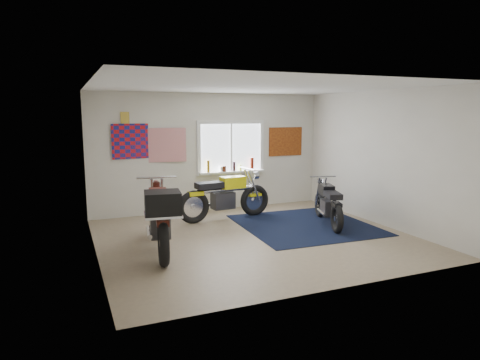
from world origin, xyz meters
name	(u,v)px	position (x,y,z in m)	size (l,w,h in m)	color
ground	(255,238)	(0.00, 0.00, 0.00)	(5.50, 5.50, 0.00)	#9E896B
room_shell	(256,148)	(0.00, 0.00, 1.64)	(5.50, 5.50, 5.50)	white
navy_rug	(305,225)	(1.30, 0.41, 0.01)	(2.50, 2.60, 0.01)	black
window_assembly	(231,151)	(0.50, 2.47, 1.37)	(1.66, 0.17, 1.26)	white
oil_bottles	(234,166)	(0.53, 2.40, 1.02)	(1.18, 0.09, 0.30)	#956B15
flag_display	(125,118)	(-1.90, 2.48, 2.15)	(1.60, 0.10, 1.17)	red
triumph_poster	(285,142)	(1.95, 2.48, 1.55)	(0.90, 0.03, 0.70)	#A54C14
yellow_triumph	(225,197)	(-0.03, 1.50, 0.47)	(2.14, 0.64, 1.08)	black
black_chrome_bike	(328,205)	(1.75, 0.28, 0.41)	(0.77, 1.78, 0.94)	black
maroon_tourer	(160,217)	(-1.78, -0.22, 0.60)	(0.84, 2.29, 1.16)	black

